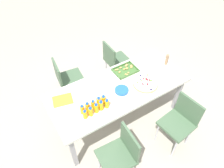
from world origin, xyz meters
TOP-DOWN VIEW (x-y plane):
  - ground_plane at (0.00, 0.00)m, footprint 12.00×12.00m
  - party_table at (0.00, 0.00)m, footprint 2.00×0.85m
  - chair_near_right at (0.49, -0.78)m, footprint 0.44×0.44m
  - chair_far_right at (0.44, 0.79)m, footprint 0.41×0.41m
  - chair_far_left at (-0.49, 0.82)m, footprint 0.44×0.44m
  - chair_near_left at (-0.46, -0.74)m, footprint 0.43×0.43m
  - juice_bottle_0 at (-0.64, -0.21)m, footprint 0.05×0.05m
  - juice_bottle_1 at (-0.56, -0.21)m, footprint 0.06×0.06m
  - juice_bottle_2 at (-0.48, -0.21)m, footprint 0.06×0.06m
  - juice_bottle_3 at (-0.41, -0.20)m, footprint 0.06×0.06m
  - juice_bottle_4 at (-0.33, -0.21)m, footprint 0.06×0.06m
  - juice_bottle_5 at (-0.63, -0.13)m, footprint 0.06×0.06m
  - juice_bottle_6 at (-0.56, -0.14)m, footprint 0.05×0.05m
  - juice_bottle_7 at (-0.48, -0.13)m, footprint 0.05×0.05m
  - juice_bottle_8 at (-0.40, -0.14)m, footprint 0.06×0.06m
  - juice_bottle_9 at (-0.33, -0.14)m, footprint 0.06×0.06m
  - fruit_pizza at (0.35, -0.15)m, footprint 0.37×0.37m
  - snack_tray at (0.27, 0.24)m, footprint 0.35×0.26m
  - plate_stack at (-0.02, -0.09)m, footprint 0.19×0.19m
  - napkin_stack at (-0.40, 0.02)m, footprint 0.15×0.15m
  - cardboard_tube at (0.90, 0.02)m, footprint 0.04×0.04m
  - paper_folder at (-0.77, 0.20)m, footprint 0.30×0.26m

SIDE VIEW (x-z plane):
  - ground_plane at x=0.00m, z-range 0.00..0.00m
  - chair_near_right at x=0.49m, z-range 0.09..0.92m
  - chair_far_right at x=0.44m, z-range 0.09..0.92m
  - chair_far_left at x=-0.49m, z-range 0.09..0.92m
  - chair_near_left at x=-0.46m, z-range 0.09..0.92m
  - party_table at x=0.00m, z-range 0.30..1.03m
  - paper_folder at x=-0.77m, z-range 0.73..0.74m
  - napkin_stack at x=-0.40m, z-range 0.73..0.75m
  - snack_tray at x=0.27m, z-range 0.73..0.76m
  - fruit_pizza at x=0.35m, z-range 0.72..0.77m
  - plate_stack at x=-0.02m, z-range 0.73..0.77m
  - juice_bottle_0 at x=-0.64m, z-range 0.73..0.86m
  - juice_bottle_4 at x=-0.33m, z-range 0.73..0.86m
  - juice_bottle_7 at x=-0.48m, z-range 0.73..0.86m
  - juice_bottle_5 at x=-0.63m, z-range 0.73..0.86m
  - juice_bottle_1 at x=-0.56m, z-range 0.73..0.87m
  - juice_bottle_9 at x=-0.33m, z-range 0.73..0.87m
  - juice_bottle_2 at x=-0.48m, z-range 0.73..0.87m
  - juice_bottle_3 at x=-0.41m, z-range 0.73..0.87m
  - juice_bottle_6 at x=-0.56m, z-range 0.73..0.88m
  - juice_bottle_8 at x=-0.40m, z-range 0.73..0.88m
  - cardboard_tube at x=0.90m, z-range 0.73..0.91m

